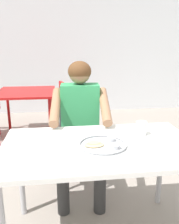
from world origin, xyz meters
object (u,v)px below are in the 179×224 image
at_px(diner_foreground, 80,118).
at_px(chair_red_right, 71,104).
at_px(chair_foreground, 80,133).
at_px(drinking_cup, 141,128).
at_px(thali_tray, 103,144).
at_px(table_foreground, 100,154).
at_px(table_background_red, 26,97).

xyz_separation_m(diner_foreground, chair_red_right, (-0.01, 1.54, -0.24)).
xyz_separation_m(chair_foreground, diner_foreground, (-0.01, -0.22, 0.22)).
relative_size(drinking_cup, chair_foreground, 0.11).
bearing_deg(chair_red_right, thali_tray, -87.42).
height_order(thali_tray, chair_red_right, chair_red_right).
bearing_deg(table_foreground, chair_red_right, 92.34).
xyz_separation_m(drinking_cup, table_background_red, (-1.06, 1.97, -0.15)).
relative_size(chair_foreground, table_background_red, 0.95).
bearing_deg(drinking_cup, thali_tray, -152.71).
bearing_deg(table_background_red, drinking_cup, -61.70).
bearing_deg(chair_foreground, drinking_cup, -60.22).
xyz_separation_m(table_background_red, chair_red_right, (0.66, 0.02, -0.14)).
height_order(chair_foreground, table_background_red, chair_foreground).
bearing_deg(diner_foreground, table_foreground, -82.22).
bearing_deg(diner_foreground, chair_foreground, 86.70).
bearing_deg(drinking_cup, table_background_red, 118.30).
bearing_deg(table_foreground, thali_tray, -71.63).
relative_size(drinking_cup, diner_foreground, 0.08).
distance_m(drinking_cup, table_background_red, 2.25).
bearing_deg(thali_tray, drinking_cup, 27.29).
bearing_deg(diner_foreground, chair_red_right, 90.27).
xyz_separation_m(drinking_cup, chair_foreground, (-0.39, 0.67, -0.27)).
relative_size(diner_foreground, chair_red_right, 1.48).
relative_size(diner_foreground, table_background_red, 1.33).
distance_m(table_background_red, chair_red_right, 0.67).
distance_m(thali_tray, drinking_cup, 0.35).
bearing_deg(table_foreground, diner_foreground, 97.78).
bearing_deg(thali_tray, chair_foreground, 95.29).
height_order(drinking_cup, chair_foreground, chair_foreground).
xyz_separation_m(table_foreground, chair_red_right, (-0.09, 2.12, -0.16)).
distance_m(table_foreground, table_background_red, 2.23).
distance_m(thali_tray, table_background_red, 2.26).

